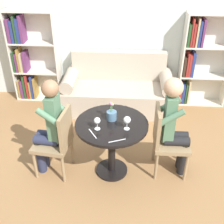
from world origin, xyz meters
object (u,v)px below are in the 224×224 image
bookshelf_right (199,60)px  flower_vase (112,114)px  person_right (175,124)px  person_left (49,127)px  couch (118,91)px  wine_glass_left (97,121)px  chair_left (58,140)px  wine_glass_right (127,120)px  chair_right (166,138)px  bookshelf_left (30,58)px

bookshelf_right → flower_vase: bearing=-126.8°
person_right → person_left: bearing=93.1°
bookshelf_right → person_right: 1.90m
couch → bookshelf_right: (1.34, 0.27, 0.49)m
person_left → wine_glass_left: bearing=86.6°
chair_left → couch: bearing=165.5°
person_left → wine_glass_right: bearing=91.7°
chair_right → wine_glass_left: size_ratio=6.08×
chair_right → person_right: size_ratio=0.70×
person_left → couch: bearing=162.6°
couch → wine_glass_right: (0.17, -1.71, 0.54)m
bookshelf_left → person_right: size_ratio=1.22×
wine_glass_left → couch: bearing=85.0°
wine_glass_left → flower_vase: 0.25m
bookshelf_right → bookshelf_left: bearing=-179.9°
flower_vase → chair_right: bearing=-0.1°
couch → bookshelf_left: bearing=170.3°
couch → flower_vase: bearing=-90.2°
chair_right → wine_glass_left: (-0.80, -0.20, 0.35)m
chair_left → flower_vase: bearing=107.0°
person_left → wine_glass_left: size_ratio=8.61×
chair_left → flower_vase: 0.73m
bookshelf_right → person_left: 2.82m
person_right → chair_right: bearing=90.4°
chair_right → wine_glass_left: 0.90m
person_left → wine_glass_right: size_ratio=7.95×
person_right → wine_glass_right: (-0.56, -0.18, 0.15)m
bookshelf_left → chair_left: bearing=-64.5°
chair_right → wine_glass_left: chair_right is taller
wine_glass_left → bookshelf_right: bearing=53.3°
bookshelf_right → flower_vase: size_ratio=6.67×
bookshelf_right → chair_right: bookshelf_right is taller
bookshelf_right → flower_vase: 2.25m
person_right → wine_glass_left: person_right is taller
chair_left → person_right: bearing=101.7°
bookshelf_left → wine_glass_right: (1.73, -1.98, 0.10)m
person_left → person_right: 1.47m
couch → wine_glass_right: bearing=-84.2°
person_right → bookshelf_left: bearing=51.3°
couch → flower_vase: flower_vase is taller
couch → bookshelf_right: 1.45m
person_left → flower_vase: (0.73, 0.09, 0.14)m
chair_left → wine_glass_left: size_ratio=6.08×
bookshelf_left → wine_glass_right: bearing=-48.7°
bookshelf_left → chair_left: 2.13m
bookshelf_left → wine_glass_left: bearing=-54.9°
bookshelf_right → wine_glass_left: bearing=-126.7°
chair_right → wine_glass_left: bearing=103.5°
chair_left → wine_glass_left: bearing=86.8°
chair_left → flower_vase: size_ratio=3.81×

